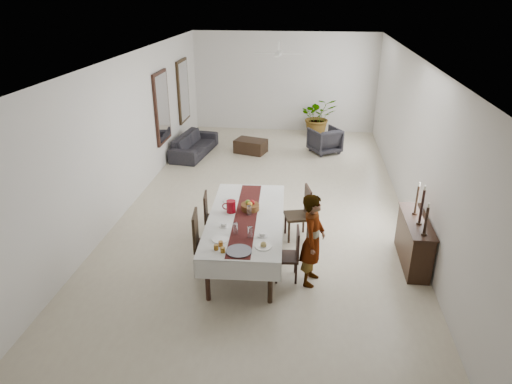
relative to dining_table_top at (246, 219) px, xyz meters
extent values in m
cube|color=beige|center=(0.14, 2.20, -0.79)|extent=(6.00, 12.00, 0.00)
cube|color=white|center=(0.14, 2.20, 2.41)|extent=(6.00, 12.00, 0.02)
cube|color=silver|center=(0.14, 8.20, 0.81)|extent=(6.00, 0.02, 3.20)
cube|color=silver|center=(0.14, -3.80, 0.81)|extent=(6.00, 0.02, 3.20)
cube|color=silver|center=(-2.86, 2.20, 0.81)|extent=(0.02, 12.00, 3.20)
cube|color=silver|center=(3.14, 2.20, 0.81)|extent=(0.02, 12.00, 3.20)
cube|color=black|center=(0.00, 0.00, 0.00)|extent=(1.22, 2.67, 0.05)
cylinder|color=black|center=(-0.42, -1.27, -0.41)|extent=(0.08, 0.08, 0.76)
cylinder|color=black|center=(0.54, -1.22, -0.41)|extent=(0.08, 0.08, 0.76)
cylinder|color=black|center=(-0.54, 1.22, -0.41)|extent=(0.08, 0.08, 0.76)
cylinder|color=black|center=(0.42, 1.27, -0.41)|extent=(0.08, 0.08, 0.76)
cube|color=silver|center=(0.00, 0.00, 0.03)|extent=(1.43, 2.88, 0.01)
cube|color=white|center=(-0.64, -0.03, -0.13)|extent=(0.15, 2.81, 0.33)
cube|color=silver|center=(0.64, 0.03, -0.13)|extent=(0.15, 2.81, 0.33)
cube|color=silver|center=(0.07, -1.40, -0.13)|extent=(1.29, 0.08, 0.33)
cube|color=white|center=(-0.07, 1.40, -0.13)|extent=(1.29, 0.08, 0.33)
cube|color=#551A18|center=(0.00, 0.00, 0.04)|extent=(0.52, 2.75, 0.00)
cylinder|color=maroon|center=(-0.28, 0.15, 0.15)|extent=(0.17, 0.17, 0.22)
torus|color=maroon|center=(-0.37, 0.15, 0.15)|extent=(0.13, 0.03, 0.13)
cylinder|color=white|center=(0.17, -0.70, 0.13)|extent=(0.08, 0.08, 0.19)
cylinder|color=white|center=(-0.08, -0.61, 0.13)|extent=(0.08, 0.08, 0.19)
cylinder|color=white|center=(0.05, 0.06, 0.13)|extent=(0.08, 0.08, 0.19)
cylinder|color=white|center=(0.36, -0.64, 0.07)|extent=(0.10, 0.10, 0.07)
cylinder|color=silver|center=(0.36, -0.64, 0.05)|extent=(0.16, 0.16, 0.01)
cylinder|color=white|center=(-0.31, -0.40, 0.07)|extent=(0.10, 0.10, 0.07)
cylinder|color=white|center=(-0.31, -0.40, 0.05)|extent=(0.16, 0.16, 0.01)
cylinder|color=white|center=(0.41, -0.96, 0.05)|extent=(0.26, 0.26, 0.02)
sphere|color=tan|center=(0.41, -0.96, 0.08)|extent=(0.10, 0.10, 0.10)
cylinder|color=white|center=(-0.29, -0.83, 0.05)|extent=(0.26, 0.26, 0.02)
cylinder|color=silver|center=(-0.38, 0.58, 0.05)|extent=(0.26, 0.26, 0.02)
cylinder|color=#3A3A3E|center=(0.06, -1.15, 0.05)|extent=(0.39, 0.39, 0.02)
cylinder|color=#885A13|center=(-0.18, -1.19, 0.08)|extent=(0.07, 0.07, 0.08)
cylinder|color=brown|center=(-0.29, -1.13, 0.08)|extent=(0.07, 0.07, 0.08)
cylinder|color=#9A5716|center=(-0.24, -1.02, 0.08)|extent=(0.07, 0.07, 0.08)
cylinder|color=brown|center=(0.04, 0.28, 0.09)|extent=(0.33, 0.33, 0.11)
sphere|color=maroon|center=(0.07, 0.30, 0.18)|extent=(0.10, 0.10, 0.10)
sphere|color=olive|center=(0.00, 0.31, 0.18)|extent=(0.09, 0.09, 0.09)
sphere|color=gold|center=(0.04, 0.22, 0.18)|extent=(0.09, 0.09, 0.09)
cube|color=black|center=(0.75, -0.54, -0.38)|extent=(0.42, 0.42, 0.04)
cylinder|color=black|center=(0.92, -0.69, -0.60)|extent=(0.04, 0.04, 0.39)
cylinder|color=black|center=(0.89, -0.37, -0.60)|extent=(0.04, 0.04, 0.39)
cylinder|color=black|center=(0.60, -0.71, -0.60)|extent=(0.04, 0.04, 0.39)
cylinder|color=black|center=(0.58, -0.39, -0.60)|extent=(0.04, 0.04, 0.39)
cube|color=black|center=(0.92, -0.52, -0.12)|extent=(0.07, 0.39, 0.50)
cube|color=black|center=(0.86, 0.85, -0.33)|extent=(0.54, 0.54, 0.05)
cylinder|color=black|center=(1.08, 0.72, -0.57)|extent=(0.05, 0.05, 0.44)
cylinder|color=black|center=(1.00, 1.07, -0.57)|extent=(0.05, 0.05, 0.44)
cylinder|color=black|center=(0.73, 0.63, -0.57)|extent=(0.05, 0.05, 0.44)
cylinder|color=black|center=(0.65, 0.98, -0.57)|extent=(0.05, 0.05, 0.44)
cube|color=black|center=(1.06, 0.90, -0.03)|extent=(0.15, 0.44, 0.56)
cube|color=black|center=(-0.55, -0.49, -0.30)|extent=(0.53, 0.53, 0.05)
cylinder|color=black|center=(-0.77, -0.32, -0.56)|extent=(0.05, 0.05, 0.47)
cylinder|color=black|center=(-0.72, -0.71, -0.56)|extent=(0.05, 0.05, 0.47)
cylinder|color=black|center=(-0.39, -0.27, -0.56)|extent=(0.05, 0.05, 0.47)
cylinder|color=black|center=(-0.34, -0.66, -0.56)|extent=(0.05, 0.05, 0.47)
cube|color=black|center=(-0.77, -0.52, 0.02)|extent=(0.10, 0.47, 0.60)
cube|color=black|center=(-0.67, 0.62, -0.37)|extent=(0.45, 0.45, 0.05)
cylinder|color=black|center=(-0.85, 0.76, -0.59)|extent=(0.05, 0.05, 0.40)
cylinder|color=black|center=(-0.81, 0.43, -0.59)|extent=(0.05, 0.05, 0.40)
cylinder|color=black|center=(-0.52, 0.80, -0.59)|extent=(0.05, 0.05, 0.40)
cylinder|color=black|center=(-0.48, 0.47, -0.59)|extent=(0.05, 0.05, 0.40)
cube|color=black|center=(-0.85, 0.59, -0.10)|extent=(0.09, 0.40, 0.51)
imported|color=#9A9EA2|center=(1.16, -0.58, 0.00)|extent=(0.49, 0.64, 1.57)
cube|color=black|center=(2.92, 0.19, -0.38)|extent=(0.36, 1.37, 0.82)
cube|color=black|center=(2.92, 0.19, 0.04)|extent=(0.40, 1.42, 0.03)
cylinder|color=black|center=(2.92, -0.31, 0.07)|extent=(0.09, 0.09, 0.03)
cylinder|color=black|center=(2.92, -0.31, 0.31)|extent=(0.05, 0.05, 0.46)
cylinder|color=beige|center=(2.92, -0.31, 0.57)|extent=(0.03, 0.03, 0.07)
cylinder|color=black|center=(2.92, 0.06, 0.07)|extent=(0.09, 0.09, 0.03)
cylinder|color=black|center=(2.92, 0.06, 0.38)|extent=(0.05, 0.05, 0.59)
cylinder|color=beige|center=(2.92, 0.06, 0.71)|extent=(0.03, 0.03, 0.07)
cylinder|color=black|center=(2.92, 0.42, 0.07)|extent=(0.09, 0.09, 0.03)
cylinder|color=black|center=(2.92, 0.42, 0.33)|extent=(0.05, 0.05, 0.50)
cylinder|color=beige|center=(2.92, 0.42, 0.62)|extent=(0.03, 0.03, 0.07)
imported|color=#242227|center=(-2.27, 5.38, -0.50)|extent=(1.04, 2.10, 0.59)
imported|color=#2B282E|center=(1.49, 5.98, -0.42)|extent=(1.09, 1.10, 0.74)
cube|color=black|center=(-0.66, 5.72, -0.60)|extent=(1.01, 0.82, 0.39)
imported|color=#2D5421|center=(1.29, 7.67, -0.16)|extent=(1.30, 1.18, 1.26)
cube|color=black|center=(-2.82, 4.40, 0.81)|extent=(0.06, 1.05, 1.85)
cube|color=white|center=(-2.78, 4.40, 0.81)|extent=(0.01, 0.90, 1.70)
cube|color=black|center=(-2.82, 6.50, 0.81)|extent=(0.06, 1.05, 1.85)
cube|color=white|center=(-2.78, 6.50, 0.81)|extent=(0.01, 0.90, 1.70)
cylinder|color=white|center=(0.14, 5.20, 2.31)|extent=(0.04, 0.04, 0.20)
cylinder|color=silver|center=(0.14, 5.20, 2.11)|extent=(0.16, 0.16, 0.08)
cube|color=white|center=(0.14, 5.55, 2.11)|extent=(0.10, 0.55, 0.01)
cube|color=white|center=(0.14, 4.85, 2.11)|extent=(0.10, 0.55, 0.01)
cube|color=white|center=(0.49, 5.20, 2.11)|extent=(0.55, 0.10, 0.01)
cube|color=silver|center=(-0.21, 5.20, 2.11)|extent=(0.55, 0.10, 0.01)
camera|label=1|loc=(1.01, -6.95, 3.67)|focal=32.00mm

